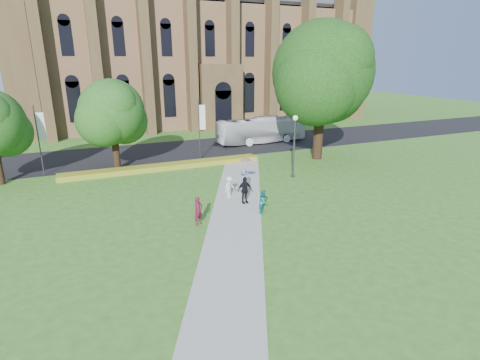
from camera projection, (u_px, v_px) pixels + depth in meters
name	position (u px, v px, depth m)	size (l,w,h in m)	color
ground	(242.00, 219.00, 23.38)	(160.00, 160.00, 0.00)	#3C671F
road	(170.00, 151.00, 40.89)	(160.00, 10.00, 0.02)	black
footpath	(236.00, 213.00, 24.25)	(3.20, 30.00, 0.04)	#B2B2A8
flower_hedge	(165.00, 167.00, 34.12)	(18.00, 1.40, 0.45)	gold
cathedral	(200.00, 37.00, 57.95)	(52.60, 18.25, 28.00)	brown
streetlamp	(294.00, 139.00, 30.87)	(0.44, 0.44, 5.24)	#38383D
large_tree	(322.00, 73.00, 35.32)	(9.60, 9.60, 13.20)	#332114
street_tree_1	(112.00, 112.00, 32.24)	(5.60, 5.60, 8.05)	#332114
banner_pole_0	(200.00, 126.00, 36.45)	(0.70, 0.10, 6.00)	#38383D
banner_pole_1	(40.00, 137.00, 31.21)	(0.70, 0.10, 6.00)	#38383D
tour_coach	(261.00, 130.00, 44.58)	(2.56, 10.94, 3.05)	silver
pedestrian_0	(198.00, 211.00, 22.31)	(0.64, 0.42, 1.74)	#591428
pedestrian_1	(264.00, 201.00, 24.10)	(0.74, 0.58, 1.53)	#187278
pedestrian_2	(230.00, 187.00, 26.82)	(1.01, 0.58, 1.56)	silver
pedestrian_3	(244.00, 190.00, 25.68)	(1.11, 0.46, 1.89)	black
pedestrian_4	(244.00, 180.00, 28.00)	(0.86, 0.56, 1.77)	slate
parasol	(246.00, 164.00, 27.78)	(0.78, 0.78, 0.69)	#D697A6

